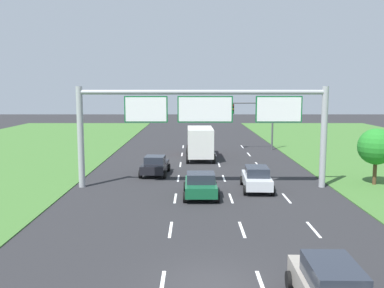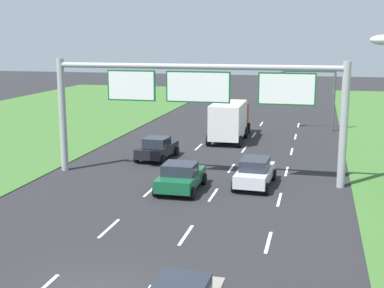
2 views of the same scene
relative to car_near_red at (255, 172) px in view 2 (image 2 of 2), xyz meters
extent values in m
cube|color=white|center=(-5.44, -8.24, -0.81)|extent=(0.14, 2.40, 0.01)
cube|color=white|center=(-5.44, -2.24, -0.81)|extent=(0.14, 2.40, 0.01)
cube|color=white|center=(-5.44, 3.76, -0.81)|extent=(0.14, 2.40, 0.01)
cube|color=white|center=(-5.44, 9.76, -0.81)|extent=(0.14, 2.40, 0.01)
cube|color=white|center=(-5.44, 15.76, -0.81)|extent=(0.14, 2.40, 0.01)
cube|color=white|center=(-5.44, 21.76, -0.81)|extent=(0.14, 2.40, 0.01)
cube|color=white|center=(-1.94, -8.24, -0.81)|extent=(0.14, 2.40, 0.01)
cube|color=white|center=(-1.94, -2.24, -0.81)|extent=(0.14, 2.40, 0.01)
cube|color=white|center=(-1.94, 3.76, -0.81)|extent=(0.14, 2.40, 0.01)
cube|color=white|center=(-1.94, 9.76, -0.81)|extent=(0.14, 2.40, 0.01)
cube|color=white|center=(-1.94, 15.76, -0.81)|extent=(0.14, 2.40, 0.01)
cube|color=white|center=(-1.94, 21.76, -0.81)|extent=(0.14, 2.40, 0.01)
cube|color=white|center=(1.56, -8.24, -0.81)|extent=(0.14, 2.40, 0.01)
cube|color=white|center=(1.56, -2.24, -0.81)|extent=(0.14, 2.40, 0.01)
cube|color=white|center=(1.56, 3.76, -0.81)|extent=(0.14, 2.40, 0.01)
cube|color=white|center=(1.56, 9.76, -0.81)|extent=(0.14, 2.40, 0.01)
cube|color=white|center=(1.56, 15.76, -0.81)|extent=(0.14, 2.40, 0.01)
cube|color=white|center=(1.56, 21.76, -0.81)|extent=(0.14, 2.40, 0.01)
cube|color=silver|center=(0.00, 0.03, -0.15)|extent=(1.91, 4.19, 0.68)
cube|color=#232833|center=(0.00, -0.07, 0.49)|extent=(1.57, 2.11, 0.61)
cylinder|color=black|center=(-0.82, 1.57, -0.49)|extent=(0.25, 0.65, 0.64)
cylinder|color=black|center=(0.95, 1.49, -0.49)|extent=(0.25, 0.65, 0.64)
cylinder|color=black|center=(-0.95, -1.44, -0.49)|extent=(0.25, 0.65, 0.64)
cylinder|color=black|center=(0.82, -1.52, -0.49)|extent=(0.25, 0.65, 0.64)
cube|color=#145633|center=(-3.84, -1.79, -0.17)|extent=(1.97, 4.02, 0.65)
cube|color=#232833|center=(-3.84, -1.98, 0.46)|extent=(1.74, 1.68, 0.59)
cylinder|color=black|center=(-4.84, -0.34, -0.49)|extent=(0.22, 0.64, 0.64)
cylinder|color=black|center=(-2.85, -0.33, -0.49)|extent=(0.22, 0.64, 0.64)
cylinder|color=black|center=(-4.83, -3.25, -0.49)|extent=(0.22, 0.64, 0.64)
cylinder|color=black|center=(-2.83, -3.24, -0.49)|extent=(0.22, 0.64, 0.64)
cube|color=black|center=(-7.34, 5.20, -0.17)|extent=(2.05, 4.06, 0.65)
cube|color=#232833|center=(-7.34, 5.14, 0.43)|extent=(1.63, 1.74, 0.54)
cylinder|color=black|center=(-8.19, 6.68, -0.49)|extent=(0.26, 0.65, 0.64)
cylinder|color=black|center=(-6.33, 6.57, -0.49)|extent=(0.26, 0.65, 0.64)
cylinder|color=black|center=(-8.35, 3.83, -0.49)|extent=(0.26, 0.65, 0.64)
cylinder|color=black|center=(-6.50, 3.72, -0.49)|extent=(0.26, 0.65, 0.64)
cube|color=#B21E19|center=(-3.67, 16.01, 0.74)|extent=(2.23, 2.13, 2.20)
cube|color=silver|center=(-3.61, 12.28, 0.97)|extent=(2.44, 5.09, 2.66)
cylinder|color=black|center=(-4.80, 16.49, -0.36)|extent=(0.29, 0.90, 0.90)
cylinder|color=black|center=(-2.54, 16.52, -0.36)|extent=(0.29, 0.90, 0.90)
cylinder|color=black|center=(-4.85, 14.19, -0.36)|extent=(0.29, 0.90, 0.90)
cylinder|color=black|center=(-2.43, 14.23, -0.36)|extent=(0.29, 0.90, 0.90)
cylinder|color=black|center=(-4.79, 10.33, -0.36)|extent=(0.29, 0.90, 0.90)
cylinder|color=black|center=(-2.37, 10.37, -0.36)|extent=(0.29, 0.90, 0.90)
cylinder|color=#9EA0A5|center=(-12.09, 0.87, 2.69)|extent=(0.44, 0.44, 7.00)
cylinder|color=#9EA0A5|center=(4.71, 0.87, 2.69)|extent=(0.44, 0.44, 7.00)
cylinder|color=#9EA0A5|center=(-3.69, 0.87, 5.79)|extent=(16.80, 0.32, 0.32)
cube|color=#0C5B28|center=(-7.54, 0.87, 4.62)|extent=(2.95, 0.12, 1.81)
cube|color=white|center=(-7.54, 0.81, 4.62)|extent=(2.79, 0.01, 1.65)
cube|color=#0C5B28|center=(-3.49, 0.87, 4.62)|extent=(3.78, 0.12, 1.81)
cube|color=white|center=(-3.49, 0.81, 4.62)|extent=(3.62, 0.01, 1.65)
cube|color=#0C5B28|center=(1.56, 0.87, 4.62)|extent=(3.18, 0.12, 1.81)
cube|color=white|center=(1.56, 0.81, 4.62)|extent=(3.02, 0.01, 1.65)
cylinder|color=#47494F|center=(4.63, 19.25, 1.99)|extent=(0.20, 0.20, 5.60)
cylinder|color=#47494F|center=(2.38, 19.25, 4.44)|extent=(4.50, 0.14, 0.14)
cube|color=black|center=(0.13, 19.25, 3.79)|extent=(0.32, 0.36, 1.10)
sphere|color=red|center=(0.13, 19.05, 4.16)|extent=(0.22, 0.22, 0.22)
sphere|color=orange|center=(0.13, 19.05, 3.79)|extent=(0.22, 0.22, 0.22)
sphere|color=green|center=(0.13, 19.05, 3.42)|extent=(0.22, 0.22, 0.22)
ellipsoid|color=silver|center=(4.70, -15.99, 7.44)|extent=(0.64, 0.32, 0.24)
camera|label=1|loc=(-4.39, -28.43, 6.04)|focal=40.00mm
camera|label=2|loc=(3.30, -29.13, 7.54)|focal=50.00mm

